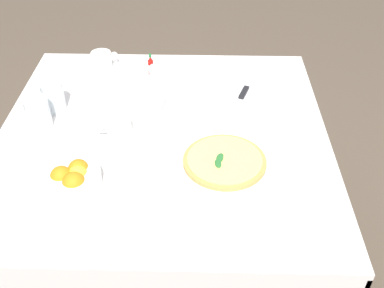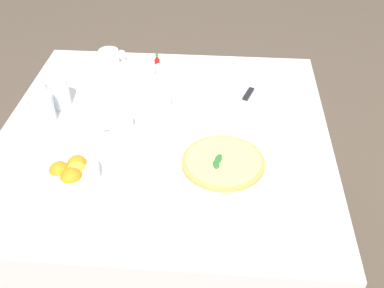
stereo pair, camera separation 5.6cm
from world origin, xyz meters
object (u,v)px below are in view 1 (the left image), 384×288
napkin_folded (247,89)px  dinner_knife (248,85)px  coffee_cup_far_left (102,61)px  water_glass_near_right (39,115)px  hot_sauce_bottle (151,66)px  pizza (225,161)px  pepper_shaker (153,72)px  water_glass_right_edge (54,98)px  menu_card (164,108)px  coffee_cup_back_corner (119,127)px  salt_shaker (149,64)px  citrus_bowl (73,178)px  pizza_plate (224,164)px

napkin_folded → dinner_knife: bearing=-6.6°
coffee_cup_far_left → water_glass_near_right: bearing=160.5°
napkin_folded → hot_sauce_bottle: size_ratio=2.93×
pizza → coffee_cup_far_left: 0.72m
coffee_cup_far_left → dinner_knife: coffee_cup_far_left is taller
water_glass_near_right → pepper_shaker: 0.46m
water_glass_near_right → pepper_shaker: size_ratio=1.80×
water_glass_right_edge → pizza: bearing=-116.7°
water_glass_near_right → menu_card: water_glass_near_right is taller
hot_sauce_bottle → water_glass_right_edge: bearing=129.2°
coffee_cup_back_corner → napkin_folded: bearing=-57.6°
pizza → salt_shaker: bearing=26.0°
water_glass_right_edge → dinner_knife: size_ratio=0.53×
citrus_bowl → menu_card: (0.34, -0.22, 0.00)m
pizza_plate → dinner_knife: 0.42m
coffee_cup_back_corner → water_glass_near_right: 0.26m
dinner_knife → menu_card: 0.32m
dinner_knife → citrus_bowl: citrus_bowl is taller
coffee_cup_far_left → menu_card: coffee_cup_far_left is taller
citrus_bowl → water_glass_right_edge: bearing=21.8°
hot_sauce_bottle → salt_shaker: 0.03m
pizza_plate → napkin_folded: bearing=-12.9°
pepper_shaker → coffee_cup_back_corner: bearing=168.4°
napkin_folded → dinner_knife: size_ratio=1.28×
coffee_cup_back_corner → water_glass_right_edge: size_ratio=1.30×
pizza_plate → water_glass_right_edge: (0.28, 0.56, 0.03)m
pepper_shaker → menu_card: bearing=-166.4°
pizza → napkin_folded: size_ratio=0.98×
menu_card → dinner_knife: bearing=-52.6°
citrus_bowl → coffee_cup_far_left: bearing=3.2°
napkin_folded → pizza: bearing=179.7°
napkin_folded → hot_sauce_bottle: 0.37m
menu_card → coffee_cup_far_left: bearing=49.2°
napkin_folded → dinner_knife: 0.01m
coffee_cup_back_corner → citrus_bowl: (-0.23, 0.09, -0.00)m
pizza_plate → water_glass_near_right: bearing=72.4°
water_glass_near_right → salt_shaker: bearing=-40.2°
pizza → coffee_cup_far_left: bearing=38.8°
salt_shaker → citrus_bowl: bearing=167.4°
pizza_plate → water_glass_right_edge: 0.63m
coffee_cup_back_corner → water_glass_right_edge: bearing=60.0°
coffee_cup_far_left → napkin_folded: coffee_cup_far_left is taller
hot_sauce_bottle → pepper_shaker: size_ratio=1.48×
pepper_shaker → menu_card: 0.25m
napkin_folded → citrus_bowl: 0.71m
pizza_plate → pizza: size_ratio=1.35×
water_glass_near_right → dinner_knife: (0.23, -0.68, -0.02)m
dinner_knife → salt_shaker: 0.39m
pizza → hot_sauce_bottle: bearing=26.3°
water_glass_near_right → salt_shaker: (0.37, -0.31, -0.02)m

